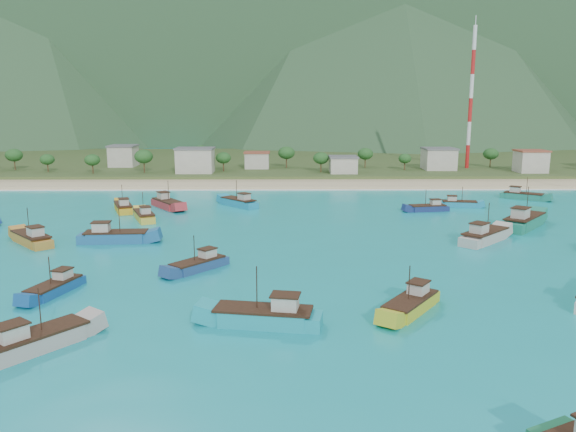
{
  "coord_description": "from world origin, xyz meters",
  "views": [
    {
      "loc": [
        -2.16,
        -79.02,
        22.13
      ],
      "look_at": [
        -1.3,
        18.0,
        3.0
      ],
      "focal_mm": 35.0,
      "sensor_mm": 36.0,
      "label": 1
    }
  ],
  "objects_px": {
    "boat_3": "(485,237)",
    "boat_22": "(199,266)",
    "boat_30": "(411,306)",
    "boat_27": "(115,237)",
    "boat_8": "(523,196)",
    "radio_tower": "(471,98)",
    "boat_29": "(428,209)",
    "boat_9": "(55,289)",
    "boat_21": "(32,239)",
    "boat_4": "(123,208)",
    "boat_28": "(34,343)",
    "boat_6": "(239,203)",
    "boat_20": "(167,204)",
    "boat_5": "(459,204)",
    "boat_19": "(144,216)",
    "boat_18": "(524,222)",
    "boat_17": "(265,318)"
  },
  "relations": [
    {
      "from": "radio_tower",
      "to": "boat_5",
      "type": "relative_size",
      "value": 5.33
    },
    {
      "from": "boat_3",
      "to": "boat_4",
      "type": "xyz_separation_m",
      "value": [
        -67.4,
        28.19,
        -0.16
      ]
    },
    {
      "from": "boat_3",
      "to": "boat_8",
      "type": "height_order",
      "value": "boat_3"
    },
    {
      "from": "radio_tower",
      "to": "boat_9",
      "type": "height_order",
      "value": "radio_tower"
    },
    {
      "from": "boat_5",
      "to": "boat_28",
      "type": "bearing_deg",
      "value": -30.11
    },
    {
      "from": "boat_3",
      "to": "boat_30",
      "type": "relative_size",
      "value": 1.11
    },
    {
      "from": "boat_4",
      "to": "boat_30",
      "type": "bearing_deg",
      "value": -72.65
    },
    {
      "from": "boat_3",
      "to": "boat_27",
      "type": "xyz_separation_m",
      "value": [
        -60.99,
        0.33,
        -0.03
      ]
    },
    {
      "from": "radio_tower",
      "to": "boat_5",
      "type": "xyz_separation_m",
      "value": [
        -22.45,
        -64.22,
        -24.0
      ]
    },
    {
      "from": "radio_tower",
      "to": "boat_29",
      "type": "xyz_separation_m",
      "value": [
        -30.63,
        -69.51,
        -23.98
      ]
    },
    {
      "from": "boat_4",
      "to": "boat_5",
      "type": "relative_size",
      "value": 1.22
    },
    {
      "from": "boat_18",
      "to": "boat_4",
      "type": "bearing_deg",
      "value": -152.07
    },
    {
      "from": "boat_3",
      "to": "boat_17",
      "type": "bearing_deg",
      "value": -89.48
    },
    {
      "from": "boat_19",
      "to": "boat_22",
      "type": "bearing_deg",
      "value": -87.63
    },
    {
      "from": "radio_tower",
      "to": "boat_30",
      "type": "distance_m",
      "value": 139.46
    },
    {
      "from": "boat_21",
      "to": "boat_28",
      "type": "bearing_deg",
      "value": -109.48
    },
    {
      "from": "boat_19",
      "to": "boat_29",
      "type": "height_order",
      "value": "boat_19"
    },
    {
      "from": "boat_27",
      "to": "boat_28",
      "type": "bearing_deg",
      "value": 3.06
    },
    {
      "from": "boat_9",
      "to": "boat_20",
      "type": "distance_m",
      "value": 57.22
    },
    {
      "from": "boat_29",
      "to": "boat_28",
      "type": "bearing_deg",
      "value": 132.83
    },
    {
      "from": "boat_18",
      "to": "boat_6",
      "type": "bearing_deg",
      "value": -162.79
    },
    {
      "from": "boat_9",
      "to": "boat_27",
      "type": "relative_size",
      "value": 0.78
    },
    {
      "from": "boat_4",
      "to": "boat_20",
      "type": "relative_size",
      "value": 0.96
    },
    {
      "from": "radio_tower",
      "to": "boat_29",
      "type": "height_order",
      "value": "radio_tower"
    },
    {
      "from": "boat_8",
      "to": "boat_9",
      "type": "distance_m",
      "value": 109.03
    },
    {
      "from": "boat_3",
      "to": "boat_19",
      "type": "xyz_separation_m",
      "value": [
        -60.67,
        18.87,
        -0.19
      ]
    },
    {
      "from": "boat_3",
      "to": "boat_21",
      "type": "distance_m",
      "value": 74.18
    },
    {
      "from": "boat_4",
      "to": "boat_9",
      "type": "relative_size",
      "value": 1.16
    },
    {
      "from": "boat_6",
      "to": "boat_29",
      "type": "distance_m",
      "value": 41.42
    },
    {
      "from": "boat_6",
      "to": "boat_20",
      "type": "distance_m",
      "value": 15.74
    },
    {
      "from": "boat_3",
      "to": "boat_22",
      "type": "relative_size",
      "value": 1.23
    },
    {
      "from": "boat_20",
      "to": "boat_5",
      "type": "bearing_deg",
      "value": 146.15
    },
    {
      "from": "boat_27",
      "to": "boat_3",
      "type": "bearing_deg",
      "value": 86.16
    },
    {
      "from": "boat_17",
      "to": "boat_30",
      "type": "xyz_separation_m",
      "value": [
        15.81,
        3.86,
        -0.16
      ]
    },
    {
      "from": "boat_19",
      "to": "boat_29",
      "type": "distance_m",
      "value": 59.08
    },
    {
      "from": "boat_6",
      "to": "boat_4",
      "type": "bearing_deg",
      "value": 152.11
    },
    {
      "from": "boat_4",
      "to": "boat_20",
      "type": "bearing_deg",
      "value": 2.33
    },
    {
      "from": "boat_30",
      "to": "boat_27",
      "type": "bearing_deg",
      "value": -1.16
    },
    {
      "from": "boat_3",
      "to": "boat_5",
      "type": "relative_size",
      "value": 1.24
    },
    {
      "from": "boat_4",
      "to": "boat_30",
      "type": "relative_size",
      "value": 1.09
    },
    {
      "from": "boat_4",
      "to": "boat_30",
      "type": "xyz_separation_m",
      "value": [
        48.13,
        -59.85,
        -0.03
      ]
    },
    {
      "from": "boat_6",
      "to": "boat_29",
      "type": "xyz_separation_m",
      "value": [
        40.92,
        -6.41,
        -0.2
      ]
    },
    {
      "from": "boat_8",
      "to": "boat_18",
      "type": "xyz_separation_m",
      "value": [
        -13.28,
        -31.99,
        0.38
      ]
    },
    {
      "from": "boat_9",
      "to": "boat_28",
      "type": "bearing_deg",
      "value": 121.95
    },
    {
      "from": "boat_28",
      "to": "boat_20",
      "type": "bearing_deg",
      "value": 130.5
    },
    {
      "from": "boat_9",
      "to": "boat_21",
      "type": "distance_m",
      "value": 27.9
    },
    {
      "from": "boat_6",
      "to": "boat_18",
      "type": "bearing_deg",
      "value": -64.76
    },
    {
      "from": "boat_3",
      "to": "boat_22",
      "type": "bearing_deg",
      "value": -115.69
    },
    {
      "from": "boat_4",
      "to": "boat_6",
      "type": "relative_size",
      "value": 1.06
    },
    {
      "from": "boat_4",
      "to": "boat_8",
      "type": "height_order",
      "value": "boat_4"
    }
  ]
}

